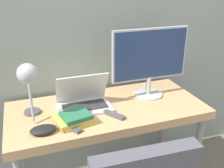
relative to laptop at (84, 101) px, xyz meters
The scene contains 9 objects.
wall_back 0.60m from the laptop, 65.30° to the left, with size 8.00×0.05×2.60m.
desk 0.20m from the laptop, 16.59° to the right, with size 1.36×0.62×0.77m.
laptop is the anchor object (origin of this frame).
monitor 0.57m from the laptop, ahead, with size 0.58×0.21×0.51m.
desk_lamp 0.43m from the laptop, 164.99° to the right, with size 0.12×0.26×0.39m.
book_stack 0.21m from the laptop, 119.78° to the right, with size 0.25×0.22×0.07m.
tv_remote 0.25m from the laptop, 50.78° to the right, with size 0.12×0.16×0.02m.
media_remote 0.28m from the laptop, 121.13° to the right, with size 0.12×0.16×0.02m.
game_controller 0.38m from the laptop, 142.73° to the right, with size 0.15×0.10×0.04m.
Camera 1 is at (-0.52, -1.23, 1.63)m, focal length 42.00 mm.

